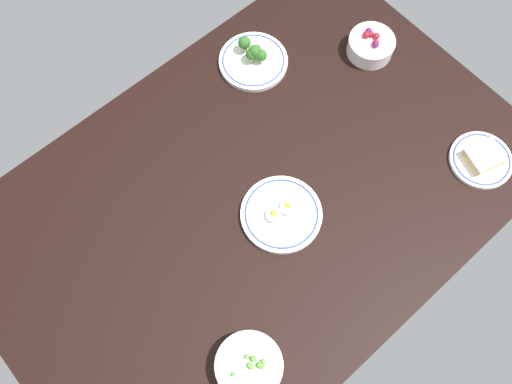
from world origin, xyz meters
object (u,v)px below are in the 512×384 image
(plate_eggs, at_px, (281,214))
(bowl_berries, at_px, (371,45))
(bowl_peas, at_px, (249,366))
(plate_sandwich, at_px, (482,159))
(plate_broccoli, at_px, (253,59))

(plate_eggs, height_order, bowl_berries, bowl_berries)
(plate_eggs, distance_m, bowl_peas, 0.40)
(plate_eggs, xyz_separation_m, bowl_peas, (0.32, 0.24, 0.02))
(bowl_peas, relative_size, plate_sandwich, 0.93)
(bowl_peas, distance_m, plate_sandwich, 0.84)
(bowl_berries, height_order, plate_broccoli, plate_broccoli)
(plate_sandwich, bearing_deg, bowl_peas, -0.57)
(bowl_berries, relative_size, plate_broccoli, 0.68)
(bowl_berries, height_order, plate_sandwich, bowl_berries)
(plate_eggs, height_order, plate_sandwich, plate_eggs)
(plate_broccoli, bearing_deg, plate_eggs, 57.66)
(plate_eggs, height_order, bowl_peas, bowl_peas)
(plate_eggs, distance_m, plate_broccoli, 0.49)
(bowl_berries, bearing_deg, plate_eggs, 21.26)
(plate_sandwich, height_order, plate_broccoli, plate_broccoli)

